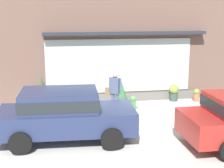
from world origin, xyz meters
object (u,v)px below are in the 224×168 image
(parked_car_navy, at_px, (64,112))
(potted_plant_window_right, at_px, (42,91))
(potted_plant_by_entrance, at_px, (174,92))
(potted_plant_doorstep, at_px, (122,93))
(fire_hydrant, at_px, (133,107))
(potted_plant_corner_tall, at_px, (196,95))
(pedestrian_with_handbag, at_px, (115,89))
(potted_plant_trailing_edge, at_px, (71,95))
(potted_plant_low_front, at_px, (219,95))

(parked_car_navy, relative_size, potted_plant_window_right, 3.16)
(potted_plant_by_entrance, distance_m, potted_plant_doorstep, 2.35)
(fire_hydrant, bearing_deg, potted_plant_corner_tall, 28.39)
(potted_plant_by_entrance, bearing_deg, pedestrian_with_handbag, -153.25)
(fire_hydrant, height_order, potted_plant_trailing_edge, potted_plant_trailing_edge)
(fire_hydrant, height_order, potted_plant_corner_tall, fire_hydrant)
(potted_plant_by_entrance, bearing_deg, potted_plant_trailing_edge, -177.02)
(parked_car_navy, distance_m, potted_plant_by_entrance, 6.33)
(pedestrian_with_handbag, distance_m, potted_plant_by_entrance, 3.33)
(potted_plant_corner_tall, height_order, potted_plant_trailing_edge, potted_plant_trailing_edge)
(pedestrian_with_handbag, bearing_deg, potted_plant_window_right, 6.97)
(parked_car_navy, distance_m, potted_plant_low_front, 7.77)
(potted_plant_trailing_edge, distance_m, potted_plant_low_front, 6.47)
(potted_plant_by_entrance, height_order, potted_plant_trailing_edge, potted_plant_trailing_edge)
(fire_hydrant, xyz_separation_m, potted_plant_doorstep, (-0.01, 2.10, 0.04))
(fire_hydrant, xyz_separation_m, potted_plant_by_entrance, (2.34, 2.04, -0.02))
(fire_hydrant, distance_m, potted_plant_by_entrance, 3.10)
(pedestrian_with_handbag, bearing_deg, potted_plant_by_entrance, -116.86)
(potted_plant_low_front, distance_m, potted_plant_window_right, 7.68)
(potted_plant_corner_tall, bearing_deg, pedestrian_with_handbag, -162.64)
(potted_plant_doorstep, height_order, potted_plant_low_front, potted_plant_doorstep)
(fire_hydrant, distance_m, parked_car_navy, 3.24)
(fire_hydrant, relative_size, potted_plant_low_front, 1.70)
(potted_plant_corner_tall, bearing_deg, potted_plant_trailing_edge, 179.69)
(potted_plant_by_entrance, relative_size, potted_plant_low_front, 1.48)
(pedestrian_with_handbag, distance_m, potted_plant_window_right, 3.20)
(fire_hydrant, xyz_separation_m, potted_plant_window_right, (-3.37, 2.13, 0.23))
(potted_plant_trailing_edge, xyz_separation_m, potted_plant_window_right, (-1.19, 0.32, 0.11))
(potted_plant_corner_tall, xyz_separation_m, potted_plant_window_right, (-6.66, 0.35, 0.36))
(potted_plant_by_entrance, height_order, potted_plant_corner_tall, potted_plant_by_entrance)
(pedestrian_with_handbag, distance_m, potted_plant_doorstep, 1.73)
(potted_plant_trailing_edge, bearing_deg, potted_plant_window_right, 164.79)
(potted_plant_trailing_edge, distance_m, potted_plant_window_right, 1.24)
(fire_hydrant, bearing_deg, parked_car_navy, -144.16)
(potted_plant_by_entrance, bearing_deg, parked_car_navy, -141.57)
(potted_plant_doorstep, bearing_deg, potted_plant_window_right, 179.54)
(potted_plant_trailing_edge, distance_m, potted_plant_doorstep, 2.19)
(fire_hydrant, distance_m, potted_plant_doorstep, 2.10)
(fire_hydrant, xyz_separation_m, pedestrian_with_handbag, (-0.59, 0.56, 0.56))
(fire_hydrant, xyz_separation_m, potted_plant_trailing_edge, (-2.18, 1.81, 0.13))
(potted_plant_doorstep, relative_size, potted_plant_low_front, 1.91)
(potted_plant_doorstep, xyz_separation_m, potted_plant_low_front, (4.29, -0.43, -0.19))
(parked_car_navy, xyz_separation_m, potted_plant_low_front, (6.88, 3.55, -0.64))
(potted_plant_corner_tall, relative_size, potted_plant_doorstep, 0.61)
(parked_car_navy, distance_m, potted_plant_trailing_edge, 3.73)
(potted_plant_corner_tall, bearing_deg, potted_plant_window_right, 176.96)
(potted_plant_by_entrance, distance_m, potted_plant_window_right, 5.71)
(potted_plant_by_entrance, height_order, potted_plant_doorstep, potted_plant_doorstep)
(fire_hydrant, height_order, potted_plant_doorstep, potted_plant_doorstep)
(potted_plant_trailing_edge, bearing_deg, fire_hydrant, -39.66)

